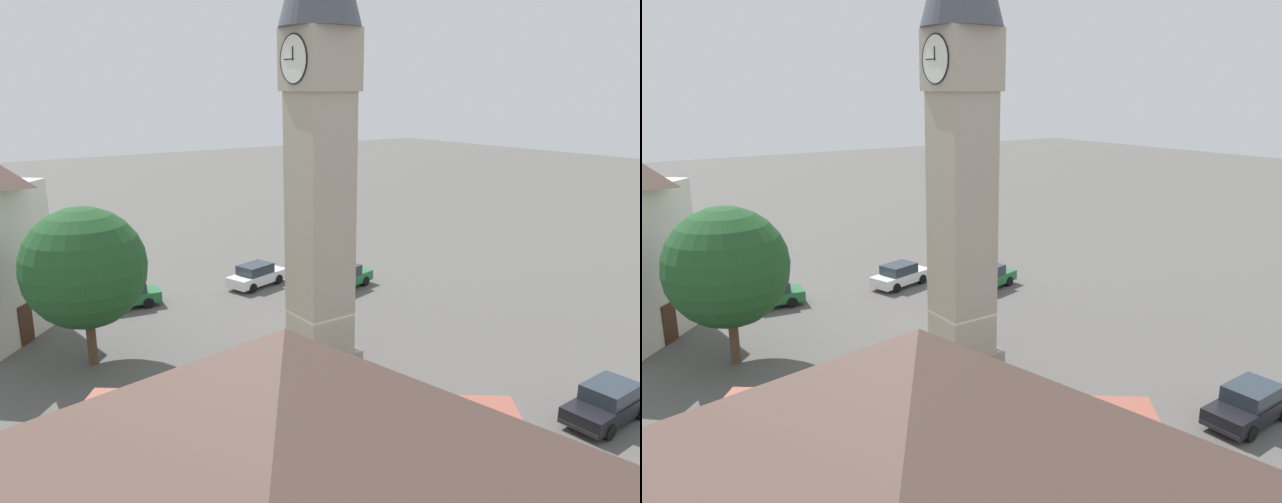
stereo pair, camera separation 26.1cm
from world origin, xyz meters
TOP-DOWN VIEW (x-y plane):
  - ground_plane at (0.00, 0.00)m, footprint 200.00×200.00m
  - clock_tower at (0.00, 0.00)m, footprint 3.60×3.60m
  - car_blue_kerb at (12.85, 5.27)m, footprint 2.28×4.33m
  - car_silver_kerb at (8.18, -7.77)m, footprint 2.69×4.42m
  - car_red_corner at (11.87, -3.22)m, footprint 2.76×4.43m
  - car_white_side at (-3.52, 7.84)m, footprint 4.46×3.19m
  - car_black_far at (-2.86, 13.28)m, footprint 4.44×3.42m
  - car_green_alley at (-11.18, -6.03)m, footprint 1.95×4.20m
  - pedestrian at (3.74, -2.22)m, footprint 0.38×0.48m
  - tree at (5.92, 9.13)m, footprint 5.71×5.71m

SIDE VIEW (x-z plane):
  - ground_plane at x=0.00m, z-range 0.00..0.00m
  - car_blue_kerb at x=12.85m, z-range 0.00..1.53m
  - car_silver_kerb at x=8.18m, z-range 0.00..1.53m
  - car_red_corner at x=11.87m, z-range 0.00..1.53m
  - car_white_side at x=-3.52m, z-range 0.00..1.53m
  - car_black_far at x=-2.86m, z-range 0.00..1.53m
  - car_green_alley at x=-11.18m, z-range 0.00..1.53m
  - pedestrian at x=3.74m, z-range 0.16..1.86m
  - tree at x=5.92m, z-range 0.96..8.61m
  - clock_tower at x=0.00m, z-range 1.91..24.07m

